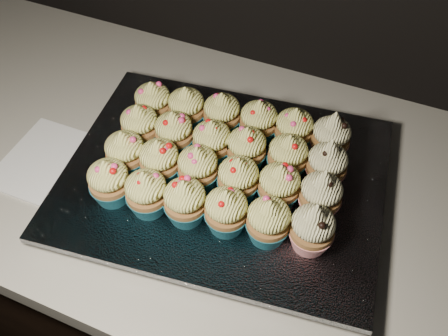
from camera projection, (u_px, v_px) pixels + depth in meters
cabinet at (321, 335)px, 1.14m from camera, size 2.40×0.60×0.86m
worktop at (362, 224)px, 0.80m from camera, size 2.44×0.64×0.04m
napkin at (53, 163)px, 0.85m from camera, size 0.17×0.17×0.00m
baking_tray at (224, 184)px, 0.81m from camera, size 0.50×0.41×0.02m
foil_lining at (224, 177)px, 0.80m from camera, size 0.55×0.45×0.01m
cupcake_0 at (109, 181)px, 0.73m from camera, size 0.06×0.06×0.08m
cupcake_1 at (147, 193)px, 0.72m from camera, size 0.06×0.06×0.08m
cupcake_2 at (185, 201)px, 0.71m from camera, size 0.06×0.06×0.08m
cupcake_3 at (226, 211)px, 0.70m from camera, size 0.06×0.06×0.08m
cupcake_4 at (268, 221)px, 0.69m from camera, size 0.06×0.06×0.08m
cupcake_5 at (312, 228)px, 0.68m from camera, size 0.06×0.06×0.10m
cupcake_6 at (125, 153)px, 0.77m from camera, size 0.06×0.06×0.08m
cupcake_7 at (160, 161)px, 0.76m from camera, size 0.06×0.06×0.08m
cupcake_8 at (198, 168)px, 0.75m from camera, size 0.06×0.06×0.08m
cupcake_9 at (238, 179)px, 0.74m from camera, size 0.06×0.06×0.08m
cupcake_10 at (279, 186)px, 0.73m from camera, size 0.06×0.06×0.08m
cupcake_11 at (321, 194)px, 0.72m from camera, size 0.06×0.06×0.10m
cupcake_12 at (140, 126)px, 0.81m from camera, size 0.06×0.06×0.08m
cupcake_13 at (174, 133)px, 0.80m from camera, size 0.06×0.06×0.08m
cupcake_14 at (212, 142)px, 0.79m from camera, size 0.06×0.06×0.08m
cupcake_15 at (246, 149)px, 0.78m from camera, size 0.06×0.06×0.08m
cupcake_16 at (288, 156)px, 0.77m from camera, size 0.06×0.06×0.08m
cupcake_17 at (327, 164)px, 0.75m from camera, size 0.06×0.06×0.10m
cupcake_18 at (153, 103)px, 0.85m from camera, size 0.06×0.06×0.08m
cupcake_19 at (186, 108)px, 0.84m from camera, size 0.06×0.06×0.08m
cupcake_20 at (222, 114)px, 0.83m from camera, size 0.06×0.06×0.08m
cupcake_21 at (258, 122)px, 0.82m from camera, size 0.06×0.06×0.08m
cupcake_22 at (294, 129)px, 0.80m from camera, size 0.06×0.06×0.08m
cupcake_23 at (331, 137)px, 0.79m from camera, size 0.06×0.06×0.10m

